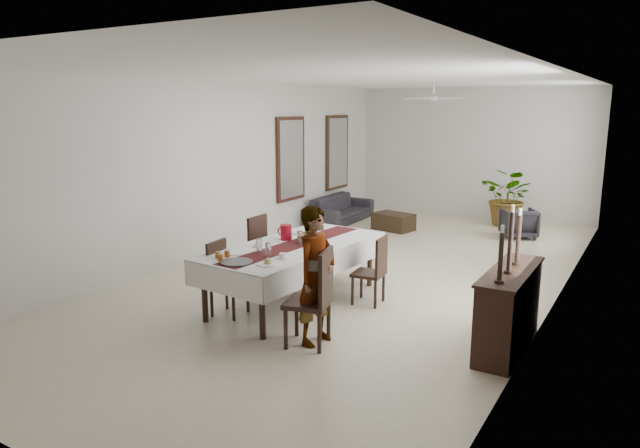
{
  "coord_description": "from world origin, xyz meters",
  "views": [
    {
      "loc": [
        4.12,
        -8.3,
        2.77
      ],
      "look_at": [
        -0.12,
        -1.25,
        1.05
      ],
      "focal_mm": 32.0,
      "sensor_mm": 36.0,
      "label": 1
    }
  ],
  "objects_px": {
    "sofa": "(341,209)",
    "red_pitcher": "(286,232)",
    "sideboard_body": "(508,311)",
    "dining_table_top": "(294,247)",
    "woman": "(316,276)"
  },
  "relations": [
    {
      "from": "dining_table_top",
      "to": "sofa",
      "type": "bearing_deg",
      "value": 116.71
    },
    {
      "from": "sideboard_body",
      "to": "sofa",
      "type": "relative_size",
      "value": 0.72
    },
    {
      "from": "woman",
      "to": "sofa",
      "type": "distance_m",
      "value": 7.26
    },
    {
      "from": "woman",
      "to": "sofa",
      "type": "relative_size",
      "value": 0.77
    },
    {
      "from": "woman",
      "to": "red_pitcher",
      "type": "bearing_deg",
      "value": 52.0
    },
    {
      "from": "red_pitcher",
      "to": "sofa",
      "type": "bearing_deg",
      "value": 110.81
    },
    {
      "from": "dining_table_top",
      "to": "sofa",
      "type": "xyz_separation_m",
      "value": [
        -2.26,
        5.42,
        -0.5
      ]
    },
    {
      "from": "red_pitcher",
      "to": "woman",
      "type": "relative_size",
      "value": 0.14
    },
    {
      "from": "woman",
      "to": "sideboard_body",
      "type": "distance_m",
      "value": 2.25
    },
    {
      "from": "dining_table_top",
      "to": "sofa",
      "type": "relative_size",
      "value": 1.26
    },
    {
      "from": "sofa",
      "to": "red_pitcher",
      "type": "bearing_deg",
      "value": -161.2
    },
    {
      "from": "dining_table_top",
      "to": "woman",
      "type": "relative_size",
      "value": 1.63
    },
    {
      "from": "red_pitcher",
      "to": "woman",
      "type": "height_order",
      "value": "woman"
    },
    {
      "from": "red_pitcher",
      "to": "sideboard_body",
      "type": "bearing_deg",
      "value": -4.15
    },
    {
      "from": "dining_table_top",
      "to": "red_pitcher",
      "type": "relative_size",
      "value": 12.0
    }
  ]
}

